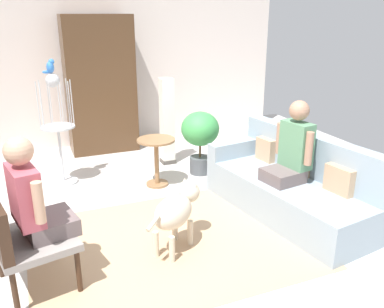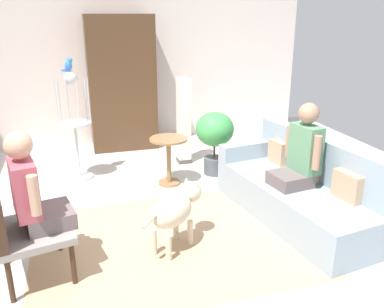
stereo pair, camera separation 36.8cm
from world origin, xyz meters
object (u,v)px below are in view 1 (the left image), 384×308
Objects in this scene: armoire_cabinet at (100,85)px; person_on_armchair at (33,198)px; person_on_couch at (292,149)px; parrot at (50,67)px; dog at (176,210)px; armchair at (18,234)px; round_end_table at (156,155)px; bird_cage_stand at (58,128)px; potted_plant at (200,134)px; couch at (290,186)px; column_lamp at (167,122)px.

person_on_armchair is at bearing -109.01° from armoire_cabinet.
parrot is at bearing 140.45° from person_on_couch.
person_on_couch is 1.30× the size of dog.
armchair is 1.35× the size of round_end_table.
round_end_table is at bearing -25.67° from parrot.
round_end_table is at bearing -25.86° from bird_cage_stand.
bird_cage_stand reaches higher than armchair.
couch is at bearing -72.08° from potted_plant.
column_lamp is at bearing 116.41° from potted_plant.
armoire_cabinet is at bearing 91.06° from dog.
dog is at bearing -120.02° from potted_plant.
person_on_couch reaches higher than round_end_table.
person_on_couch is 1.04× the size of person_on_armchair.
armchair is at bearing -175.61° from dog.
bird_cage_stand reaches higher than dog.
round_end_table is (1.65, 1.62, -0.10)m from armchair.
armchair is 1.01× the size of person_on_armchair.
dog is at bearing -67.69° from parrot.
armchair is at bearing -173.04° from couch.
parrot reaches higher than column_lamp.
armoire_cabinet reaches higher than dog.
person_on_armchair is 3.02m from column_lamp.
bird_cage_stand is at bearing 112.08° from dog.
parrot is 0.20× the size of potted_plant.
armoire_cabinet is at bearing 57.02° from parrot.
armchair is at bearing -173.70° from person_on_couch.
couch is 3.18m from parrot.
parrot is 1.52m from armoire_cabinet.
parrot is (-2.30, 1.83, 1.22)m from couch.
couch is 1.56m from potted_plant.
person_on_armchair is 1.27m from dog.
potted_plant is at bearing 107.92° from couch.
round_end_table is at bearing 79.13° from dog.
armchair is 2.45m from parrot.
armchair is 0.31m from person_on_armchair.
bird_cage_stand reaches higher than column_lamp.
column_lamp is at bearing -53.19° from armoire_cabinet.
bird_cage_stand is (-2.29, 1.83, 0.45)m from couch.
person_on_armchair is 2.22m from round_end_table.
dog is (1.36, 0.10, -0.10)m from armchair.
person_on_armchair is 1.33× the size of round_end_table.
couch is 1.48× the size of bird_cage_stand.
bird_cage_stand is 1.86m from potted_plant.
person_on_couch is 2.92m from bird_cage_stand.
armoire_cabinet is (-0.76, 1.01, 0.44)m from column_lamp.
parrot is at bearing 180.00° from bird_cage_stand.
person_on_couch is 1.39× the size of round_end_table.
person_on_armchair reaches higher than armchair.
potted_plant is (1.82, -0.37, -0.19)m from bird_cage_stand.
dog is (-1.45, -0.24, 0.10)m from couch.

